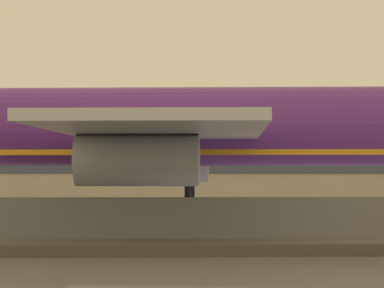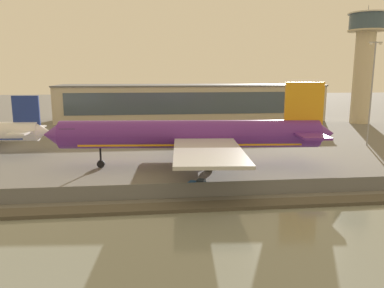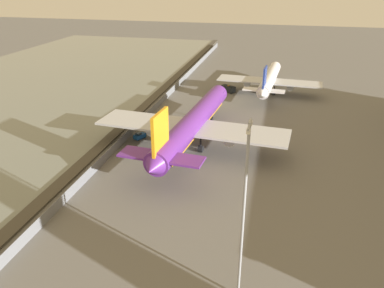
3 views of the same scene
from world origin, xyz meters
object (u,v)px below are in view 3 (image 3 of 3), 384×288
(passenger_jet_white, at_px, (269,79))
(ops_van, at_px, (228,89))
(cargo_jet_purple, at_px, (193,123))
(apron_light_mast_apron_west, at_px, (244,210))
(baggage_tug, at_px, (140,136))

(passenger_jet_white, relative_size, ops_van, 7.76)
(passenger_jet_white, distance_m, ops_van, 14.96)
(cargo_jet_purple, bearing_deg, ops_van, 177.89)
(apron_light_mast_apron_west, bearing_deg, cargo_jet_purple, -159.66)
(ops_van, distance_m, apron_light_mast_apron_west, 95.21)
(passenger_jet_white, bearing_deg, cargo_jet_purple, -17.65)
(baggage_tug, bearing_deg, ops_van, 160.84)
(cargo_jet_purple, height_order, passenger_jet_white, cargo_jet_purple)
(ops_van, relative_size, apron_light_mast_apron_west, 0.22)
(baggage_tug, xyz_separation_m, ops_van, (-47.07, 16.35, 0.47))
(passenger_jet_white, distance_m, apron_light_mast_apron_west, 96.00)
(ops_van, bearing_deg, apron_light_mast_apron_west, 9.09)
(baggage_tug, relative_size, ops_van, 0.65)
(ops_van, bearing_deg, baggage_tug, -19.16)
(cargo_jet_purple, height_order, baggage_tug, cargo_jet_purple)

